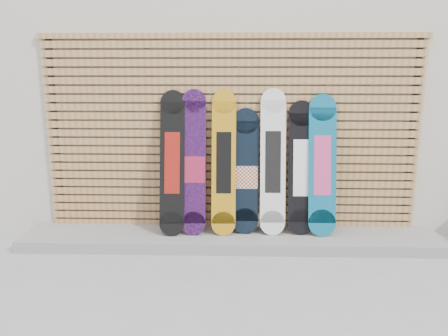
% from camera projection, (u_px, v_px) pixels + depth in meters
% --- Properties ---
extents(ground, '(80.00, 80.00, 0.00)m').
position_uv_depth(ground, '(245.00, 270.00, 4.22)').
color(ground, '#969698').
rests_on(ground, ground).
extents(building, '(12.00, 5.00, 3.60)m').
position_uv_depth(building, '(273.00, 78.00, 7.25)').
color(building, beige).
rests_on(building, ground).
extents(concrete_step, '(4.60, 0.70, 0.12)m').
position_uv_depth(concrete_step, '(231.00, 238.00, 4.88)').
color(concrete_step, gray).
rests_on(concrete_step, ground).
extents(slat_wall, '(4.26, 0.08, 2.29)m').
position_uv_depth(slat_wall, '(232.00, 133.00, 4.92)').
color(slat_wall, '#AB7B47').
rests_on(slat_wall, ground).
extents(snowboard_0, '(0.27, 0.38, 1.57)m').
position_uv_depth(snowboard_0, '(172.00, 163.00, 4.79)').
color(snowboard_0, black).
rests_on(snowboard_0, concrete_step).
extents(snowboard_1, '(0.27, 0.35, 1.58)m').
position_uv_depth(snowboard_1, '(194.00, 163.00, 4.80)').
color(snowboard_1, black).
rests_on(snowboard_1, concrete_step).
extents(snowboard_2, '(0.27, 0.35, 1.58)m').
position_uv_depth(snowboard_2, '(224.00, 163.00, 4.79)').
color(snowboard_2, '#C08514').
rests_on(snowboard_2, concrete_step).
extents(snowboard_3, '(0.29, 0.29, 1.38)m').
position_uv_depth(snowboard_3, '(245.00, 172.00, 4.83)').
color(snowboard_3, black).
rests_on(snowboard_3, concrete_step).
extents(snowboard_4, '(0.28, 0.32, 1.59)m').
position_uv_depth(snowboard_4, '(273.00, 162.00, 4.79)').
color(snowboard_4, white).
rests_on(snowboard_4, concrete_step).
extents(snowboard_5, '(0.29, 0.31, 1.46)m').
position_uv_depth(snowboard_5, '(301.00, 168.00, 4.80)').
color(snowboard_5, black).
rests_on(snowboard_5, concrete_step).
extents(snowboard_6, '(0.30, 0.35, 1.53)m').
position_uv_depth(snowboard_6, '(322.00, 165.00, 4.76)').
color(snowboard_6, '#0D6284').
rests_on(snowboard_6, concrete_step).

